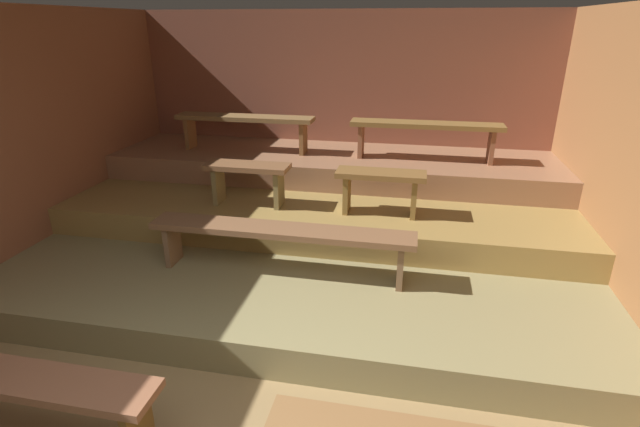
# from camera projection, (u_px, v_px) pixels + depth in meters

# --- Properties ---
(ground) EXTENTS (6.07, 5.64, 0.08)m
(ground) POSITION_uv_depth(u_px,v_px,m) (299.00, 290.00, 4.48)
(ground) COLOR olive
(wall_back) EXTENTS (6.07, 0.06, 2.47)m
(wall_back) POSITION_uv_depth(u_px,v_px,m) (342.00, 111.00, 6.24)
(wall_back) COLOR brown
(wall_back) RESTS_ON ground
(wall_left) EXTENTS (0.06, 5.64, 2.47)m
(wall_left) POSITION_uv_depth(u_px,v_px,m) (24.00, 145.00, 4.49)
(wall_left) COLOR brown
(wall_left) RESTS_ON ground
(platform_lower) EXTENTS (5.27, 3.69, 0.28)m
(platform_lower) POSITION_uv_depth(u_px,v_px,m) (312.00, 247.00, 4.94)
(platform_lower) COLOR olive
(platform_lower) RESTS_ON ground
(platform_middle) EXTENTS (5.27, 2.35, 0.28)m
(platform_middle) POSITION_uv_depth(u_px,v_px,m) (324.00, 200.00, 5.45)
(platform_middle) COLOR olive
(platform_middle) RESTS_ON platform_lower
(platform_upper) EXTENTS (5.27, 1.31, 0.28)m
(platform_upper) POSITION_uv_depth(u_px,v_px,m) (332.00, 165.00, 5.81)
(platform_upper) COLOR #906446
(platform_upper) RESTS_ON platform_middle
(bench_floor_left) EXTENTS (1.80, 0.30, 0.43)m
(bench_floor_left) POSITION_uv_depth(u_px,v_px,m) (11.00, 384.00, 2.76)
(bench_floor_left) COLOR brown
(bench_floor_left) RESTS_ON ground
(bench_lower_center) EXTENTS (2.27, 0.30, 0.43)m
(bench_lower_center) POSITION_uv_depth(u_px,v_px,m) (281.00, 235.00, 4.01)
(bench_lower_center) COLOR brown
(bench_lower_center) RESTS_ON platform_lower
(bench_middle_left) EXTENTS (0.86, 0.30, 0.43)m
(bench_middle_left) POSITION_uv_depth(u_px,v_px,m) (248.00, 175.00, 4.82)
(bench_middle_left) COLOR brown
(bench_middle_left) RESTS_ON platform_middle
(bench_middle_right) EXTENTS (0.86, 0.30, 0.43)m
(bench_middle_right) POSITION_uv_depth(u_px,v_px,m) (381.00, 183.00, 4.57)
(bench_middle_right) COLOR brown
(bench_middle_right) RESTS_ON platform_middle
(bench_upper_left) EXTENTS (1.70, 0.30, 0.43)m
(bench_upper_left) POSITION_uv_depth(u_px,v_px,m) (245.00, 122.00, 5.78)
(bench_upper_left) COLOR brown
(bench_upper_left) RESTS_ON platform_upper
(bench_upper_right) EXTENTS (1.70, 0.30, 0.43)m
(bench_upper_right) POSITION_uv_depth(u_px,v_px,m) (426.00, 130.00, 5.39)
(bench_upper_right) COLOR brown
(bench_upper_right) RESTS_ON platform_upper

